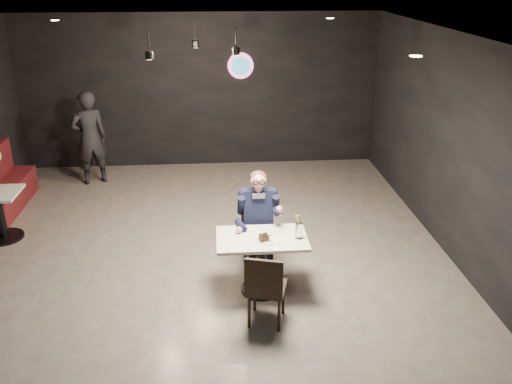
{
  "coord_description": "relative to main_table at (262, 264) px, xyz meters",
  "views": [
    {
      "loc": [
        0.26,
        -6.14,
        3.8
      ],
      "look_at": [
        0.77,
        0.28,
        1.1
      ],
      "focal_mm": 38.0,
      "sensor_mm": 36.0,
      "label": 1
    }
  ],
  "objects": [
    {
      "name": "wafer_cone",
      "position": [
        0.43,
        -0.06,
        0.62
      ],
      "size": [
        0.07,
        0.07,
        0.12
      ],
      "primitive_type": "cone",
      "rotation": [
        0.0,
        0.0,
        0.26
      ],
      "color": "tan",
      "rests_on": "sundae_glass"
    },
    {
      "name": "chair_near",
      "position": [
        0.0,
        -0.63,
        0.09
      ],
      "size": [
        0.53,
        0.55,
        0.92
      ],
      "primitive_type": "cube",
      "rotation": [
        0.0,
        0.0,
        -0.27
      ],
      "color": "black",
      "rests_on": "floor"
    },
    {
      "name": "chair_far",
      "position": [
        0.0,
        0.55,
        0.09
      ],
      "size": [
        0.42,
        0.46,
        0.92
      ],
      "primitive_type": "cube",
      "color": "black",
      "rests_on": "floor"
    },
    {
      "name": "pendant_lights",
      "position": [
        -0.79,
        2.32,
        2.51
      ],
      "size": [
        1.4,
        1.2,
        0.36
      ],
      "primitive_type": "cube",
      "color": "black",
      "rests_on": "floor"
    },
    {
      "name": "passerby",
      "position": [
        -2.82,
        3.93,
        0.5
      ],
      "size": [
        0.75,
        0.63,
        1.74
      ],
      "primitive_type": "imported",
      "rotation": [
        0.0,
        0.0,
        3.55
      ],
      "color": "black",
      "rests_on": "floor"
    },
    {
      "name": "booth_bench",
      "position": [
        -4.04,
        2.71,
        0.12
      ],
      "size": [
        0.49,
        1.98,
        0.99
      ],
      "primitive_type": "cube",
      "color": "#4C1019",
      "rests_on": "floor"
    },
    {
      "name": "dessert_plate",
      "position": [
        0.08,
        -0.1,
        0.38
      ],
      "size": [
        0.23,
        0.23,
        0.01
      ],
      "primitive_type": "cylinder",
      "color": "white",
      "rests_on": "main_table"
    },
    {
      "name": "main_table",
      "position": [
        0.0,
        0.0,
        0.0
      ],
      "size": [
        1.1,
        0.7,
        0.75
      ],
      "primitive_type": "cube",
      "color": "white",
      "rests_on": "floor"
    },
    {
      "name": "cake_slice",
      "position": [
        0.01,
        -0.11,
        0.42
      ],
      "size": [
        0.12,
        0.11,
        0.07
      ],
      "primitive_type": "cube",
      "rotation": [
        0.0,
        0.0,
        0.35
      ],
      "color": "black",
      "rests_on": "dessert_plate"
    },
    {
      "name": "wall_sign",
      "position": [
        0.01,
        4.79,
        1.62
      ],
      "size": [
        0.5,
        0.06,
        0.5
      ],
      "primitive_type": null,
      "color": "pink",
      "rests_on": "floor"
    },
    {
      "name": "seated_man",
      "position": [
        0.0,
        0.55,
        0.34
      ],
      "size": [
        0.6,
        0.8,
        1.44
      ],
      "primitive_type": "cube",
      "color": "black",
      "rests_on": "floor"
    },
    {
      "name": "sundae_glass",
      "position": [
        0.44,
        -0.05,
        0.48
      ],
      "size": [
        0.09,
        0.09,
        0.2
      ],
      "primitive_type": "cylinder",
      "color": "silver",
      "rests_on": "main_table"
    },
    {
      "name": "mint_leaf",
      "position": [
        0.09,
        -0.12,
        0.47
      ],
      "size": [
        0.06,
        0.04,
        0.01
      ],
      "primitive_type": "ellipsoid",
      "color": "green",
      "rests_on": "cake_slice"
    },
    {
      "name": "floor",
      "position": [
        -0.79,
        0.32,
        -0.38
      ],
      "size": [
        9.0,
        9.0,
        0.0
      ],
      "primitive_type": "plane",
      "color": "gray",
      "rests_on": "ground"
    },
    {
      "name": "side_table",
      "position": [
        -3.74,
        1.71,
        0.03
      ],
      "size": [
        0.65,
        0.65,
        0.81
      ],
      "primitive_type": "cube",
      "color": "white",
      "rests_on": "floor"
    }
  ]
}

